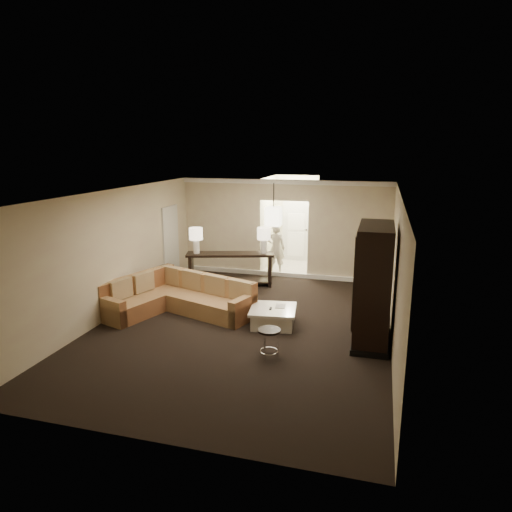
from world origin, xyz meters
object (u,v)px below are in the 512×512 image
(sectional_sofa, at_px, (177,298))
(armoire, at_px, (373,287))
(drink_table, at_px, (269,337))
(coffee_table, at_px, (273,316))
(console_table, at_px, (230,266))
(person, at_px, (276,246))

(sectional_sofa, bearing_deg, armoire, 12.85)
(armoire, distance_m, drink_table, 2.22)
(coffee_table, distance_m, console_table, 3.06)
(sectional_sofa, distance_m, console_table, 2.36)
(armoire, bearing_deg, drink_table, -145.84)
(person, bearing_deg, console_table, 61.67)
(coffee_table, xyz_separation_m, armoire, (2.00, -0.26, 0.90))
(armoire, xyz_separation_m, person, (-2.88, 4.32, -0.27))
(drink_table, relative_size, person, 0.31)
(console_table, bearing_deg, drink_table, -78.62)
(console_table, relative_size, person, 1.46)
(console_table, bearing_deg, coffee_table, -70.48)
(sectional_sofa, distance_m, person, 4.16)
(sectional_sofa, distance_m, drink_table, 3.04)
(sectional_sofa, distance_m, coffee_table, 2.31)
(armoire, bearing_deg, person, 123.67)
(sectional_sofa, xyz_separation_m, person, (1.43, 3.88, 0.49))
(coffee_table, bearing_deg, console_table, 125.73)
(armoire, height_order, drink_table, armoire)
(sectional_sofa, bearing_deg, person, 88.50)
(coffee_table, distance_m, drink_table, 1.48)
(coffee_table, relative_size, console_table, 0.44)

